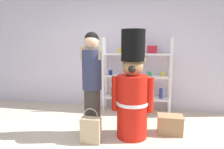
# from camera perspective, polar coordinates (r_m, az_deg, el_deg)

# --- Properties ---
(back_wall) EXTENTS (6.40, 0.12, 2.60)m
(back_wall) POSITION_cam_1_polar(r_m,az_deg,el_deg) (4.55, 2.19, 6.69)
(back_wall) COLOR silver
(back_wall) RESTS_ON ground_plane
(merchandise_shelf) EXTENTS (1.47, 0.35, 1.61)m
(merchandise_shelf) POSITION_cam_1_polar(r_m,az_deg,el_deg) (4.34, 7.22, 0.06)
(merchandise_shelf) COLOR white
(merchandise_shelf) RESTS_ON ground_plane
(teddy_bear_guard) EXTENTS (0.65, 0.50, 1.69)m
(teddy_bear_guard) POSITION_cam_1_polar(r_m,az_deg,el_deg) (3.10, 5.88, -4.89)
(teddy_bear_guard) COLOR red
(teddy_bear_guard) RESTS_ON ground_plane
(person_shopper) EXTENTS (0.32, 0.30, 1.65)m
(person_shopper) POSITION_cam_1_polar(r_m,az_deg,el_deg) (3.14, -5.79, -1.75)
(person_shopper) COLOR #38332D
(person_shopper) RESTS_ON ground_plane
(shopping_bag) EXTENTS (0.30, 0.15, 0.54)m
(shopping_bag) POSITION_cam_1_polar(r_m,az_deg,el_deg) (3.08, -6.13, -15.55)
(shopping_bag) COLOR #C1AD89
(shopping_bag) RESTS_ON ground_plane
(display_crate) EXTENTS (0.41, 0.27, 0.31)m
(display_crate) POSITION_cam_1_polar(r_m,az_deg,el_deg) (3.49, 16.34, -13.65)
(display_crate) COLOR #9E7A51
(display_crate) RESTS_ON ground_plane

